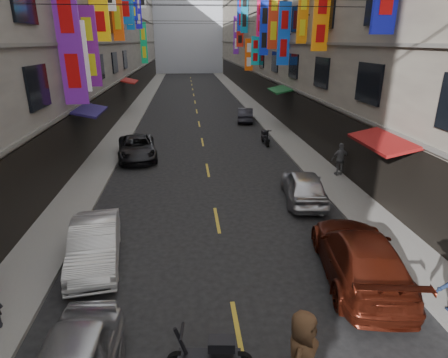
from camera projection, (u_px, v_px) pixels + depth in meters
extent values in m
cube|color=slate|center=(135.00, 112.00, 36.35)|extent=(2.00, 90.00, 0.12)
cube|color=slate|center=(257.00, 110.00, 37.48)|extent=(2.00, 90.00, 0.12)
cube|color=gray|center=(56.00, 5.00, 32.50)|extent=(10.00, 90.00, 19.00)
cube|color=black|center=(124.00, 97.00, 35.76)|extent=(0.12, 85.50, 3.00)
cube|color=#66635E|center=(122.00, 79.00, 35.17)|extent=(0.16, 90.00, 0.14)
cube|color=#66635E|center=(119.00, 42.00, 34.06)|extent=(0.16, 90.00, 0.14)
cube|color=#66635E|center=(115.00, 4.00, 32.95)|extent=(0.16, 90.00, 0.14)
cube|color=gray|center=(323.00, 7.00, 34.77)|extent=(10.00, 90.00, 19.00)
cube|color=black|center=(266.00, 95.00, 37.07)|extent=(0.12, 85.50, 3.00)
cube|color=#66635E|center=(267.00, 77.00, 36.48)|extent=(0.16, 90.00, 0.14)
cube|color=#66635E|center=(268.00, 42.00, 35.37)|extent=(0.16, 90.00, 0.14)
cube|color=#66635E|center=(270.00, 5.00, 34.26)|extent=(0.16, 90.00, 0.14)
cube|color=silver|center=(188.00, 19.00, 79.77)|extent=(18.00, 8.00, 22.00)
cube|color=#631A90|center=(70.00, 44.00, 17.48)|extent=(1.10, 0.18, 5.62)
cylinder|color=black|center=(69.00, 44.00, 17.47)|extent=(1.20, 0.08, 0.08)
cube|color=white|center=(80.00, 57.00, 19.46)|extent=(0.86, 0.18, 3.53)
cylinder|color=black|center=(79.00, 57.00, 19.46)|extent=(0.96, 0.08, 0.08)
cube|color=orange|center=(321.00, 19.00, 20.39)|extent=(0.88, 0.18, 3.28)
cylinder|color=black|center=(322.00, 19.00, 20.40)|extent=(0.98, 0.08, 0.08)
cube|color=#69167A|center=(90.00, 47.00, 21.33)|extent=(0.99, 0.18, 4.37)
cylinder|color=black|center=(89.00, 47.00, 21.33)|extent=(1.09, 0.08, 0.08)
cube|color=#CA6E0B|center=(303.00, 15.00, 23.77)|extent=(0.67, 0.18, 3.47)
cylinder|color=black|center=(304.00, 15.00, 23.78)|extent=(0.77, 0.08, 0.08)
cube|color=yellow|center=(99.00, 5.00, 23.60)|extent=(1.16, 0.18, 4.27)
cylinder|color=black|center=(98.00, 5.00, 23.60)|extent=(1.26, 0.08, 0.08)
cube|color=blue|center=(284.00, 34.00, 27.99)|extent=(0.91, 0.18, 4.45)
cylinder|color=black|center=(284.00, 34.00, 27.99)|extent=(1.01, 0.08, 0.08)
cube|color=#B82B11|center=(274.00, 16.00, 30.85)|extent=(0.93, 0.18, 5.13)
cylinder|color=black|center=(274.00, 16.00, 30.85)|extent=(1.03, 0.08, 0.08)
cube|color=#1127CA|center=(264.00, 28.00, 34.79)|extent=(0.86, 0.18, 4.78)
cylinder|color=black|center=(265.00, 28.00, 34.79)|extent=(0.96, 0.08, 0.08)
cube|color=#EB1656|center=(260.00, 18.00, 36.81)|extent=(0.71, 0.18, 3.45)
cylinder|color=black|center=(261.00, 18.00, 36.82)|extent=(0.81, 0.08, 0.08)
cube|color=#0D989F|center=(255.00, 51.00, 39.49)|extent=(0.87, 0.18, 2.88)
cylinder|color=black|center=(256.00, 51.00, 39.49)|extent=(0.97, 0.08, 0.08)
cube|color=blue|center=(130.00, 12.00, 38.53)|extent=(0.83, 0.18, 3.48)
cylinder|color=black|center=(129.00, 12.00, 38.52)|extent=(0.93, 0.08, 0.08)
cube|color=#1117C9|center=(133.00, 4.00, 40.56)|extent=(0.95, 0.18, 3.23)
cylinder|color=black|center=(132.00, 4.00, 40.55)|extent=(1.05, 0.08, 0.08)
cube|color=#C6440B|center=(249.00, 55.00, 43.32)|extent=(0.94, 0.18, 3.54)
cylinder|color=black|center=(249.00, 55.00, 43.32)|extent=(1.04, 0.08, 0.08)
cube|color=#0B668B|center=(244.00, 10.00, 45.51)|extent=(0.89, 0.18, 5.12)
cylinder|color=black|center=(245.00, 10.00, 45.52)|extent=(0.99, 0.08, 0.08)
cube|color=#1E11C7|center=(138.00, 11.00, 46.32)|extent=(0.76, 0.18, 4.06)
cylinder|color=black|center=(138.00, 11.00, 46.32)|extent=(0.86, 0.08, 0.08)
cube|color=#1033C1|center=(241.00, 10.00, 47.39)|extent=(1.05, 0.18, 4.93)
cylinder|color=black|center=(242.00, 10.00, 47.40)|extent=(1.15, 0.08, 0.08)
cube|color=red|center=(240.00, 33.00, 49.57)|extent=(0.92, 0.18, 3.44)
cylinder|color=black|center=(240.00, 33.00, 49.57)|extent=(1.02, 0.08, 0.08)
cube|color=#0E9E5D|center=(144.00, 43.00, 50.85)|extent=(0.88, 0.18, 5.30)
cylinder|color=black|center=(143.00, 43.00, 50.85)|extent=(0.98, 0.08, 0.08)
cube|color=#581888|center=(236.00, 35.00, 53.81)|extent=(0.78, 0.18, 5.15)
cylinder|color=black|center=(236.00, 35.00, 53.82)|extent=(0.88, 0.08, 0.08)
cube|color=maroon|center=(383.00, 141.00, 14.10)|extent=(1.39, 3.20, 0.41)
cube|color=#1F164E|center=(89.00, 110.00, 20.37)|extent=(1.39, 3.20, 0.41)
cube|color=#154E25|center=(280.00, 89.00, 29.03)|extent=(1.39, 3.20, 0.41)
cube|color=maroon|center=(129.00, 81.00, 35.30)|extent=(1.39, 3.20, 0.41)
cylinder|color=black|center=(196.00, 0.00, 28.08)|extent=(14.00, 0.04, 0.04)
cylinder|color=black|center=(192.00, 21.00, 41.42)|extent=(14.00, 0.04, 0.04)
cube|color=gold|center=(238.00, 332.00, 8.95)|extent=(0.12, 2.20, 0.01)
cube|color=gold|center=(217.00, 220.00, 14.54)|extent=(0.12, 2.20, 0.01)
cube|color=gold|center=(208.00, 170.00, 20.14)|extent=(0.12, 2.20, 0.01)
cube|color=gold|center=(202.00, 142.00, 25.74)|extent=(0.12, 2.20, 0.01)
cube|color=gold|center=(199.00, 124.00, 31.34)|extent=(0.12, 2.20, 0.01)
cube|color=gold|center=(197.00, 111.00, 36.94)|extent=(0.12, 2.20, 0.01)
cube|color=gold|center=(195.00, 102.00, 42.53)|extent=(0.12, 2.20, 0.01)
cube|color=gold|center=(194.00, 95.00, 48.13)|extent=(0.12, 2.20, 0.01)
cube|color=gold|center=(193.00, 89.00, 53.73)|extent=(0.12, 2.20, 0.01)
cube|color=gold|center=(192.00, 85.00, 59.33)|extent=(0.12, 2.20, 0.01)
cube|color=gold|center=(191.00, 81.00, 64.93)|extent=(0.12, 2.20, 0.01)
cube|color=gold|center=(190.00, 78.00, 70.52)|extent=(0.12, 2.20, 0.01)
cube|color=black|center=(209.00, 357.00, 7.74)|extent=(1.32, 0.44, 0.18)
cube|color=black|center=(222.00, 344.00, 7.62)|extent=(0.58, 0.38, 0.22)
cylinder|color=black|center=(182.00, 345.00, 7.64)|extent=(0.36, 0.12, 0.88)
cylinder|color=black|center=(182.00, 332.00, 7.52)|extent=(0.11, 0.50, 0.06)
cylinder|color=black|center=(268.00, 143.00, 24.46)|extent=(0.14, 0.50, 0.50)
cylinder|color=black|center=(263.00, 138.00, 25.66)|extent=(0.14, 0.50, 0.50)
cube|color=black|center=(265.00, 139.00, 25.01)|extent=(0.34, 1.31, 0.18)
cube|color=black|center=(265.00, 133.00, 25.12)|extent=(0.34, 0.56, 0.22)
cylinder|color=black|center=(267.00, 136.00, 24.39)|extent=(0.09, 0.36, 0.88)
cylinder|color=black|center=(268.00, 131.00, 24.27)|extent=(0.50, 0.08, 0.06)
imported|color=silver|center=(95.00, 244.00, 11.54)|extent=(1.91, 4.12, 1.31)
imported|color=black|center=(137.00, 148.00, 21.99)|extent=(2.76, 4.87, 1.28)
imported|color=#50190D|center=(360.00, 256.00, 10.75)|extent=(2.83, 5.35, 1.48)
imported|color=silver|center=(304.00, 186.00, 16.09)|extent=(2.12, 4.19, 1.37)
imported|color=#282830|center=(245.00, 115.00, 32.06)|extent=(1.79, 3.73, 1.18)
imported|color=slate|center=(340.00, 159.00, 18.80)|extent=(1.01, 0.63, 1.66)
imported|color=#49301D|center=(301.00, 356.00, 7.06)|extent=(1.05, 1.14, 1.92)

